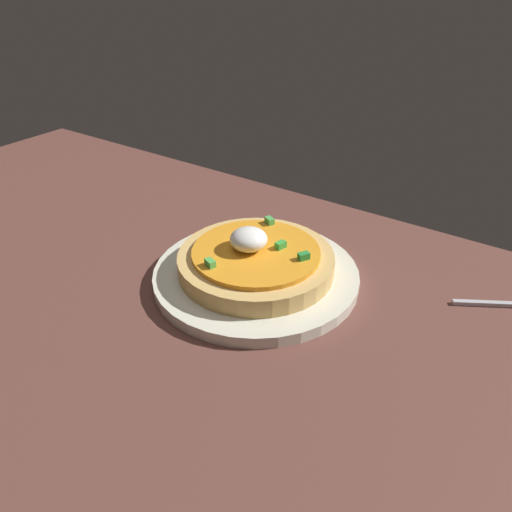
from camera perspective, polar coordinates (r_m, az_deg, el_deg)
The scene contains 4 objects.
dining_table at distance 57.58cm, azimuth -10.87°, elevation -7.20°, with size 129.71×70.93×3.35cm, color brown.
plate at distance 59.53cm, azimuth -0.00°, elevation -2.22°, with size 24.78×24.78×1.42cm, color silver.
pizza at distance 58.34cm, azimuth -0.04°, elevation -0.41°, with size 18.66×18.66×5.42cm.
fork at distance 62.52cm, azimuth 27.48°, elevation -5.03°, with size 9.74×6.32×0.50cm.
Camera 1 is at (-33.70, 30.02, 37.43)cm, focal length 34.36 mm.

